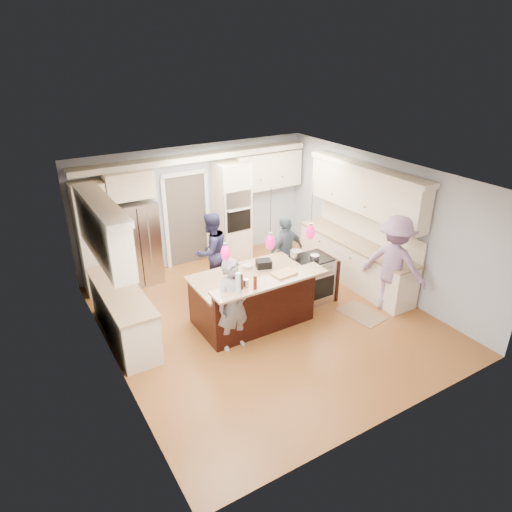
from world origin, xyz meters
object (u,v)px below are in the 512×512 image
at_px(island_range, 312,279).
at_px(person_far_left, 211,251).
at_px(refrigerator, 136,243).
at_px(kitchen_island, 252,298).
at_px(person_bar_end, 233,305).

bearing_deg(island_range, person_far_left, 135.39).
xyz_separation_m(refrigerator, kitchen_island, (1.30, -2.57, -0.42)).
height_order(kitchen_island, person_far_left, person_far_left).
xyz_separation_m(person_bar_end, person_far_left, (0.60, 2.05, 0.01)).
relative_size(island_range, person_bar_end, 0.56).
xyz_separation_m(kitchen_island, island_range, (1.41, 0.08, -0.03)).
bearing_deg(refrigerator, person_bar_end, -78.33).
bearing_deg(person_bar_end, refrigerator, 97.58).
height_order(refrigerator, person_far_left, refrigerator).
height_order(refrigerator, person_bar_end, refrigerator).
height_order(island_range, person_far_left, person_far_left).
relative_size(island_range, person_far_left, 0.56).
distance_m(refrigerator, kitchen_island, 2.91).
distance_m(island_range, person_bar_end, 2.19).
relative_size(refrigerator, person_far_left, 1.09).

